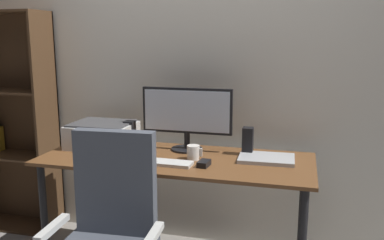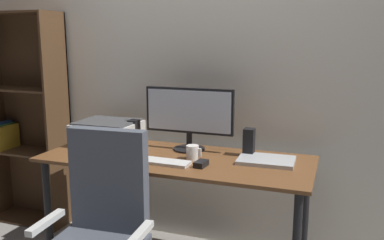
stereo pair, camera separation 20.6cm
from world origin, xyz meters
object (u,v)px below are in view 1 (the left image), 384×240
Objects in this scene: mouse at (204,164)px; speaker_left at (130,134)px; bookshelf at (11,124)px; speaker_right at (248,141)px; monitor at (187,114)px; coffee_mug at (193,152)px; printer at (102,135)px; laptop at (266,158)px; desk at (176,171)px; keyboard at (167,163)px.

speaker_left reaches higher than mouse.
bookshelf is (-1.60, 0.45, 0.05)m from mouse.
speaker_left is at bearing 180.00° from speaker_right.
coffee_mug is (0.09, -0.19, -0.19)m from monitor.
speaker_right is 0.43× the size of printer.
monitor is 0.42m from speaker_right.
monitor is 0.35× the size of bookshelf.
coffee_mug is at bearing -11.70° from printer.
speaker_left is at bearing 172.38° from laptop.
coffee_mug is 0.52m from speaker_left.
speaker_left is 0.43× the size of printer.
speaker_left is at bearing 154.93° from desk.
speaker_left is 0.10× the size of bookshelf.
coffee_mug is 0.06× the size of bookshelf.
monitor is at bearing 167.15° from laptop.
mouse is 0.56× the size of speaker_right.
desk is at bearing -12.78° from printer.
speaker_right is at bearing 61.53° from mouse.
bookshelf is (-1.40, 0.32, 0.15)m from desk.
speaker_left is (-0.48, 0.19, 0.04)m from coffee_mug.
speaker_right is at bearing 38.98° from keyboard.
laptop is 1.88× the size of speaker_left.
desk is 0.44m from speaker_left.
coffee_mug is 0.43m from laptop.
desk is 16.89× the size of mouse.
laptop is at bearing -11.09° from monitor.
speaker_right reaches higher than keyboard.
coffee_mug is at bearing -12.41° from bookshelf.
mouse is at bearing -27.56° from speaker_left.
keyboard is 0.91× the size of laptop.
speaker_right is 1.81m from bookshelf.
speaker_right is at bearing 32.22° from coffee_mug.
printer reaches higher than keyboard.
bookshelf is (-1.03, 0.15, -0.02)m from speaker_left.
monitor is (0.02, 0.18, 0.32)m from desk.
mouse is 1.67m from bookshelf.
speaker_left is 0.78m from speaker_right.
speaker_left is at bearing 158.96° from coffee_mug.
monitor is at bearing 84.16° from desk.
desk is at bearing -12.89° from bookshelf.
mouse is at bearing -58.99° from monitor.
mouse is 0.79m from printer.
bookshelf is at bearing 174.39° from monitor.
bookshelf is (-1.93, 0.24, 0.05)m from laptop.
coffee_mug is at bearing -21.04° from speaker_left.
desk is 9.54× the size of speaker_right.
coffee_mug is 0.53× the size of speaker_right.
printer is (-0.95, -0.05, -0.00)m from speaker_right.
desk is 0.18m from keyboard.
speaker_right is 0.95m from printer.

